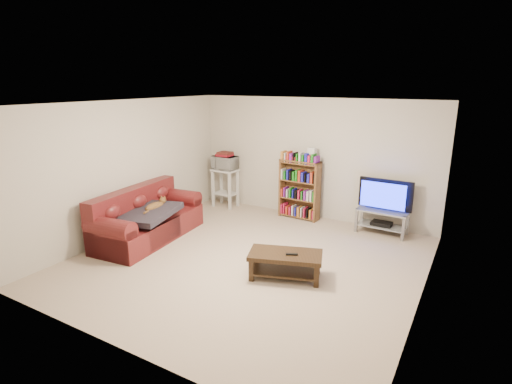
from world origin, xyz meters
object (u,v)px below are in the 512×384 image
Objects in this scene: coffee_table at (285,261)px; tv_stand at (382,218)px; sofa at (146,221)px; bookshelf at (299,189)px.

coffee_table is 1.24× the size of tv_stand.
tv_stand is at bearing 53.13° from coffee_table.
sofa is 3.05m from bookshelf.
bookshelf reaches higher than coffee_table.
bookshelf reaches higher than sofa.
tv_stand reaches higher than coffee_table.
sofa reaches higher than coffee_table.
tv_stand is 1.70m from bookshelf.
coffee_table is at bearing -106.04° from tv_stand.
tv_stand is (0.79, 2.41, 0.05)m from coffee_table.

